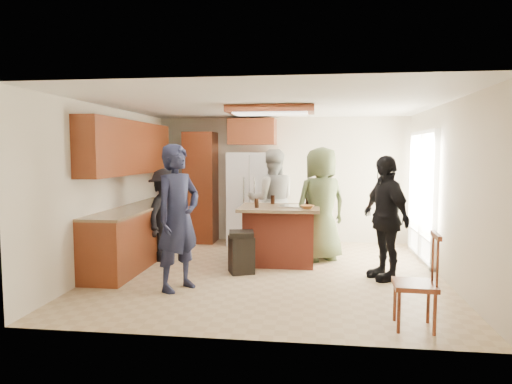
# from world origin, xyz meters

# --- Properties ---
(person_front_left) EXTENTS (0.79, 0.86, 1.91)m
(person_front_left) POSITION_xyz_m (-1.10, -0.99, 0.95)
(person_front_left) COLOR #191C33
(person_front_left) RESTS_ON ground
(person_behind_left) EXTENTS (1.00, 0.72, 1.86)m
(person_behind_left) POSITION_xyz_m (-0.10, 1.54, 0.93)
(person_behind_left) COLOR gray
(person_behind_left) RESTS_ON ground
(person_behind_right) EXTENTS (1.10, 0.98, 1.89)m
(person_behind_right) POSITION_xyz_m (0.77, 0.87, 0.95)
(person_behind_right) COLOR #384226
(person_behind_right) RESTS_ON ground
(person_side_right) EXTENTS (0.90, 1.16, 1.76)m
(person_side_right) POSITION_xyz_m (1.66, -0.13, 0.88)
(person_side_right) COLOR black
(person_side_right) RESTS_ON ground
(person_counter) EXTENTS (0.59, 1.05, 1.54)m
(person_counter) POSITION_xyz_m (-1.77, 0.51, 0.77)
(person_counter) COLOR black
(person_counter) RESTS_ON ground
(left_cabinetry) EXTENTS (0.64, 3.00, 2.30)m
(left_cabinetry) POSITION_xyz_m (-2.24, 0.40, 0.96)
(left_cabinetry) COLOR maroon
(left_cabinetry) RESTS_ON ground
(back_wall_units) EXTENTS (1.80, 0.60, 2.45)m
(back_wall_units) POSITION_xyz_m (-1.33, 2.20, 1.38)
(back_wall_units) COLOR maroon
(back_wall_units) RESTS_ON ground
(refrigerator) EXTENTS (0.90, 0.76, 1.80)m
(refrigerator) POSITION_xyz_m (-0.55, 2.12, 0.90)
(refrigerator) COLOR white
(refrigerator) RESTS_ON ground
(kitchen_island) EXTENTS (1.28, 1.03, 0.93)m
(kitchen_island) POSITION_xyz_m (0.11, 0.62, 0.47)
(kitchen_island) COLOR #953826
(kitchen_island) RESTS_ON ground
(island_items) EXTENTS (0.94, 0.73, 0.15)m
(island_items) POSITION_xyz_m (0.35, 0.56, 0.96)
(island_items) COLOR silver
(island_items) RESTS_ON kitchen_island
(trash_bin) EXTENTS (0.44, 0.44, 0.63)m
(trash_bin) POSITION_xyz_m (-0.41, -0.08, 0.32)
(trash_bin) COLOR black
(trash_bin) RESTS_ON ground
(spindle_chair) EXTENTS (0.44, 0.44, 0.99)m
(spindle_chair) POSITION_xyz_m (1.71, -1.98, 0.45)
(spindle_chair) COLOR maroon
(spindle_chair) RESTS_ON ground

